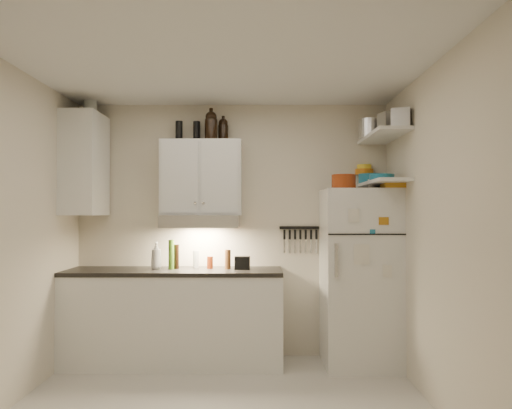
{
  "coord_description": "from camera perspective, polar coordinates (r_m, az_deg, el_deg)",
  "views": [
    {
      "loc": [
        0.28,
        -3.68,
        1.47
      ],
      "look_at": [
        0.25,
        0.9,
        1.55
      ],
      "focal_mm": 35.0,
      "sensor_mm": 36.0,
      "label": 1
    }
  ],
  "objects": [
    {
      "name": "tin_a",
      "position": [
        4.86,
        15.11,
        8.97
      ],
      "size": [
        0.22,
        0.21,
        0.19
      ],
      "primitive_type": "cube",
      "rotation": [
        0.0,
        0.0,
        0.25
      ],
      "color": "#AAAAAD",
      "rests_on": "shelf_hi"
    },
    {
      "name": "growler_a",
      "position": [
        5.07,
        -5.16,
        8.99
      ],
      "size": [
        0.16,
        0.16,
        0.3
      ],
      "primitive_type": null,
      "rotation": [
        0.0,
        0.0,
        -0.3
      ],
      "color": "black",
      "rests_on": "upper_cabinet"
    },
    {
      "name": "caddy",
      "position": [
        4.91,
        -1.57,
        -6.68
      ],
      "size": [
        0.15,
        0.11,
        0.13
      ],
      "primitive_type": "cube",
      "rotation": [
        0.0,
        0.0,
        -0.03
      ],
      "color": "black",
      "rests_on": "countertop"
    },
    {
      "name": "plates",
      "position": [
        4.79,
        14.18,
        3.02
      ],
      "size": [
        0.26,
        0.26,
        0.06
      ],
      "primitive_type": "cylinder",
      "rotation": [
        0.0,
        0.0,
        0.12
      ],
      "color": "teal",
      "rests_on": "shelf_lo"
    },
    {
      "name": "book_stack",
      "position": [
        4.78,
        15.49,
        2.31
      ],
      "size": [
        0.22,
        0.27,
        0.09
      ],
      "primitive_type": "cube",
      "rotation": [
        0.0,
        0.0,
        -0.05
      ],
      "color": "#B17216",
      "rests_on": "fridge"
    },
    {
      "name": "red_jar",
      "position": [
        5.0,
        -5.28,
        -6.62
      ],
      "size": [
        0.08,
        0.08,
        0.12
      ],
      "primitive_type": "cylinder",
      "rotation": [
        0.0,
        0.0,
        0.31
      ],
      "color": "maroon",
      "rests_on": "countertop"
    },
    {
      "name": "side_jar",
      "position": [
        5.36,
        -18.42,
        10.55
      ],
      "size": [
        0.14,
        0.14,
        0.18
      ],
      "primitive_type": "cylinder",
      "rotation": [
        0.0,
        0.0,
        -0.09
      ],
      "color": "silver",
      "rests_on": "side_cabinet"
    },
    {
      "name": "ceiling",
      "position": [
        3.86,
        -3.95,
        16.19
      ],
      "size": [
        3.2,
        3.0,
        0.02
      ],
      "primitive_type": "cube",
      "color": "silver",
      "rests_on": "ground"
    },
    {
      "name": "shelf_hi",
      "position": [
        4.9,
        14.32,
        7.6
      ],
      "size": [
        0.3,
        0.95,
        0.03
      ],
      "primitive_type": "cube",
      "color": "white",
      "rests_on": "right_wall"
    },
    {
      "name": "fridge",
      "position": [
        4.97,
        11.75,
        -8.15
      ],
      "size": [
        0.7,
        0.68,
        1.7
      ],
      "primitive_type": "cube",
      "color": "white",
      "rests_on": "floor"
    },
    {
      "name": "clear_bottle",
      "position": [
        5.06,
        -6.89,
        -6.23
      ],
      "size": [
        0.06,
        0.06,
        0.18
      ],
      "primitive_type": "cylinder",
      "rotation": [
        0.0,
        0.0,
        -0.03
      ],
      "color": "silver",
      "rests_on": "countertop"
    },
    {
      "name": "thermos_a",
      "position": [
        5.19,
        -6.79,
        8.26
      ],
      "size": [
        0.07,
        0.07,
        0.21
      ],
      "primitive_type": "cylinder",
      "rotation": [
        0.0,
        0.0,
        0.01
      ],
      "color": "black",
      "rests_on": "upper_cabinet"
    },
    {
      "name": "side_cabinet",
      "position": [
        5.19,
        -18.98,
        4.36
      ],
      "size": [
        0.33,
        0.55,
        1.0
      ],
      "primitive_type": "cube",
      "color": "white",
      "rests_on": "left_wall"
    },
    {
      "name": "back_wall",
      "position": [
        5.2,
        -2.72,
        -2.88
      ],
      "size": [
        3.2,
        0.02,
        2.6
      ],
      "primitive_type": "cube",
      "color": "beige",
      "rests_on": "ground"
    },
    {
      "name": "spice_jar",
      "position": [
        4.95,
        12.99,
        2.24
      ],
      "size": [
        0.07,
        0.07,
        0.1
      ],
      "primitive_type": "cylinder",
      "rotation": [
        0.0,
        0.0,
        -0.33
      ],
      "color": "silver",
      "rests_on": "fridge"
    },
    {
      "name": "soap_bottle",
      "position": [
        5.02,
        -11.33,
        -5.55
      ],
      "size": [
        0.12,
        0.12,
        0.3
      ],
      "primitive_type": "imported",
      "rotation": [
        0.0,
        0.0,
        0.05
      ],
      "color": "white",
      "rests_on": "countertop"
    },
    {
      "name": "bowl_orange",
      "position": [
        5.28,
        12.27,
        3.66
      ],
      "size": [
        0.19,
        0.19,
        0.06
      ],
      "primitive_type": "cylinder",
      "color": "orange",
      "rests_on": "bowl_teal"
    },
    {
      "name": "knife_strip",
      "position": [
        5.18,
        5.03,
        -2.66
      ],
      "size": [
        0.42,
        0.02,
        0.03
      ],
      "primitive_type": "cube",
      "color": "black",
      "rests_on": "back_wall"
    },
    {
      "name": "base_cabinet",
      "position": [
        5.05,
        -9.33,
        -12.76
      ],
      "size": [
        2.1,
        0.6,
        0.88
      ],
      "primitive_type": "cube",
      "color": "white",
      "rests_on": "floor"
    },
    {
      "name": "range_hood",
      "position": [
        4.98,
        -6.32,
        -1.92
      ],
      "size": [
        0.76,
        0.46,
        0.12
      ],
      "primitive_type": "cube",
      "color": "silver",
      "rests_on": "back_wall"
    },
    {
      "name": "countertop",
      "position": [
        4.98,
        -9.31,
        -7.57
      ],
      "size": [
        2.1,
        0.62,
        0.04
      ],
      "primitive_type": "cube",
      "color": "black",
      "rests_on": "base_cabinet"
    },
    {
      "name": "pepper_mill",
      "position": [
        4.94,
        -3.25,
        -6.28
      ],
      "size": [
        0.07,
        0.07,
        0.19
      ],
      "primitive_type": "cylinder",
      "rotation": [
        0.0,
        0.0,
        0.17
      ],
      "color": "brown",
      "rests_on": "countertop"
    },
    {
      "name": "left_wall",
      "position": [
        4.14,
        -26.86,
        -3.24
      ],
      "size": [
        0.02,
        3.0,
        2.6
      ],
      "primitive_type": "cube",
      "color": "beige",
      "rests_on": "ground"
    },
    {
      "name": "oil_bottle",
      "position": [
        4.98,
        -9.67,
        -5.66
      ],
      "size": [
        0.07,
        0.07,
        0.29
      ],
      "primitive_type": "cylinder",
      "rotation": [
        0.0,
        0.0,
        0.23
      ],
      "color": "#3E6A1A",
      "rests_on": "countertop"
    },
    {
      "name": "bowl_teal",
      "position": [
        5.2,
        12.92,
        2.9
      ],
      "size": [
        0.23,
        0.23,
        0.09
      ],
      "primitive_type": "cylinder",
      "color": "teal",
      "rests_on": "shelf_lo"
    },
    {
      "name": "thermos_b",
      "position": [
        5.2,
        -8.79,
        8.25
      ],
      "size": [
        0.08,
        0.08,
        0.21
      ],
      "primitive_type": "cylinder",
      "rotation": [
        0.0,
        0.0,
        0.07
      ],
      "color": "black",
      "rests_on": "upper_cabinet"
    },
    {
      "name": "bowl_yellow",
      "position": [
        5.28,
        12.26,
        4.22
      ],
      "size": [
        0.15,
        0.15,
        0.05
      ],
      "primitive_type": "cylinder",
      "color": "yellow",
      "rests_on": "bowl_orange"
    },
    {
      "name": "vinegar_bottle",
      "position": [
        5.02,
        -9.07,
        -5.9
      ],
      "size": [
        0.06,
        0.06,
        0.24
      ],
      "primitive_type": "cylinder",
      "rotation": [
        0.0,
        0.0,
        0.14
      ],
      "color": "black",
      "rests_on": "countertop"
    },
    {
      "name": "dutch_oven",
      "position": [
        4.75,
        9.98,
        2.58
      ],
      "size": [
        0.23,
        0.23,
        0.13
      ],
      "primitive_type": "cylinder",
      "rotation": [
        0.0,
        0.0,
        0.02
      ],
      "color": "maroon",
      "rests_on": "fridge"
    },
    {
      "name": "right_wall",
      "position": [
        3.91,
        20.29,
        -3.42
      ],
      "size": [
        0.02,
        3.0,
        2.6
      ],
      "primitive_type": "cube",
      "color": "beige",
      "rests_on": "ground"
    },
    {
      "name": "growler_b",
      "position": [
        5.17,
        -3.77,
        8.5
      ],
      "size": [
        0.11,
        0.11,
        0.25
      ],
      "primitive_type": null,
      "rotation": [
        0.0,
        0.0,
        -0.07
      ],
      "color": "black",
      "rests_on": "upper_cabinet"
    },
    {
      "name": "shelf_lo",
      "position": [
        4.85,
        14.34,
        2.45
      ],
      "size": [
        0.3,
        0.95,
        0.03
      ],
      "primitive_type": "cube",
      "color": "white",
      "rests_on": "right_wall"
    },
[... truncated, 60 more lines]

